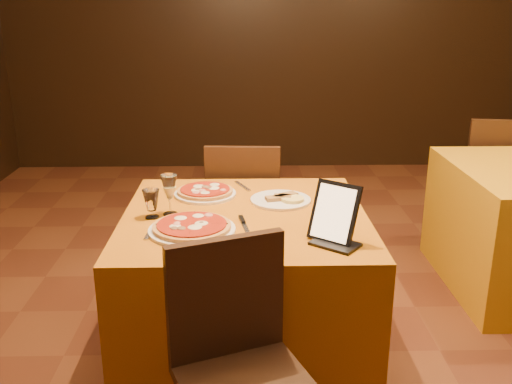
{
  "coord_description": "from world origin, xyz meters",
  "views": [
    {
      "loc": [
        -0.61,
        -2.45,
        1.65
      ],
      "look_at": [
        -0.55,
        -0.04,
        0.86
      ],
      "focal_mm": 40.0,
      "sensor_mm": 36.0,
      "label": 1
    }
  ],
  "objects_px": {
    "pizza_near": "(192,228)",
    "water_glass": "(151,204)",
    "chair_main_far": "(244,212)",
    "tablet": "(334,212)",
    "chair_side_far": "(488,176)",
    "wine_glass": "(170,195)",
    "main_table": "(245,288)",
    "pizza_far": "(205,192)"
  },
  "relations": [
    {
      "from": "pizza_near",
      "to": "pizza_far",
      "type": "height_order",
      "value": "same"
    },
    {
      "from": "pizza_near",
      "to": "tablet",
      "type": "xyz_separation_m",
      "value": [
        0.57,
        -0.11,
        0.1
      ]
    },
    {
      "from": "wine_glass",
      "to": "water_glass",
      "type": "height_order",
      "value": "wine_glass"
    },
    {
      "from": "chair_main_far",
      "to": "tablet",
      "type": "xyz_separation_m",
      "value": [
        0.35,
        -1.14,
        0.41
      ]
    },
    {
      "from": "pizza_far",
      "to": "wine_glass",
      "type": "xyz_separation_m",
      "value": [
        -0.14,
        -0.27,
        0.08
      ]
    },
    {
      "from": "water_glass",
      "to": "pizza_far",
      "type": "bearing_deg",
      "value": 54.87
    },
    {
      "from": "main_table",
      "to": "pizza_near",
      "type": "relative_size",
      "value": 3.02
    },
    {
      "from": "tablet",
      "to": "main_table",
      "type": "bearing_deg",
      "value": 176.51
    },
    {
      "from": "pizza_near",
      "to": "water_glass",
      "type": "xyz_separation_m",
      "value": [
        -0.19,
        0.17,
        0.05
      ]
    },
    {
      "from": "chair_main_far",
      "to": "tablet",
      "type": "height_order",
      "value": "tablet"
    },
    {
      "from": "main_table",
      "to": "chair_main_far",
      "type": "xyz_separation_m",
      "value": [
        0.0,
        0.82,
        0.08
      ]
    },
    {
      "from": "pizza_near",
      "to": "wine_glass",
      "type": "bearing_deg",
      "value": 119.06
    },
    {
      "from": "chair_main_far",
      "to": "pizza_far",
      "type": "xyz_separation_m",
      "value": [
        -0.2,
        -0.55,
        0.31
      ]
    },
    {
      "from": "main_table",
      "to": "pizza_far",
      "type": "bearing_deg",
      "value": 126.18
    },
    {
      "from": "wine_glass",
      "to": "chair_side_far",
      "type": "bearing_deg",
      "value": 36.06
    },
    {
      "from": "chair_side_far",
      "to": "tablet",
      "type": "bearing_deg",
      "value": 60.84
    },
    {
      "from": "main_table",
      "to": "wine_glass",
      "type": "relative_size",
      "value": 5.79
    },
    {
      "from": "main_table",
      "to": "water_glass",
      "type": "height_order",
      "value": "water_glass"
    },
    {
      "from": "chair_side_far",
      "to": "pizza_near",
      "type": "bearing_deg",
      "value": 49.58
    },
    {
      "from": "chair_side_far",
      "to": "wine_glass",
      "type": "height_order",
      "value": "wine_glass"
    },
    {
      "from": "water_glass",
      "to": "pizza_near",
      "type": "bearing_deg",
      "value": -41.26
    },
    {
      "from": "pizza_far",
      "to": "water_glass",
      "type": "height_order",
      "value": "water_glass"
    },
    {
      "from": "chair_side_far",
      "to": "tablet",
      "type": "distance_m",
      "value": 2.4
    },
    {
      "from": "chair_side_far",
      "to": "wine_glass",
      "type": "relative_size",
      "value": 4.79
    },
    {
      "from": "pizza_far",
      "to": "tablet",
      "type": "distance_m",
      "value": 0.81
    },
    {
      "from": "pizza_far",
      "to": "wine_glass",
      "type": "relative_size",
      "value": 1.61
    },
    {
      "from": "wine_glass",
      "to": "pizza_near",
      "type": "bearing_deg",
      "value": -60.94
    },
    {
      "from": "pizza_near",
      "to": "water_glass",
      "type": "height_order",
      "value": "water_glass"
    },
    {
      "from": "main_table",
      "to": "chair_side_far",
      "type": "distance_m",
      "value": 2.38
    },
    {
      "from": "pizza_far",
      "to": "chair_main_far",
      "type": "bearing_deg",
      "value": 70.45
    },
    {
      "from": "pizza_near",
      "to": "pizza_far",
      "type": "bearing_deg",
      "value": 86.88
    },
    {
      "from": "chair_main_far",
      "to": "chair_side_far",
      "type": "height_order",
      "value": "same"
    },
    {
      "from": "tablet",
      "to": "chair_main_far",
      "type": "bearing_deg",
      "value": 145.79
    },
    {
      "from": "chair_main_far",
      "to": "pizza_near",
      "type": "height_order",
      "value": "chair_main_far"
    },
    {
      "from": "chair_main_far",
      "to": "water_glass",
      "type": "height_order",
      "value": "chair_main_far"
    },
    {
      "from": "chair_main_far",
      "to": "chair_side_far",
      "type": "bearing_deg",
      "value": -154.63
    },
    {
      "from": "pizza_far",
      "to": "wine_glass",
      "type": "distance_m",
      "value": 0.31
    },
    {
      "from": "pizza_far",
      "to": "water_glass",
      "type": "distance_m",
      "value": 0.38
    },
    {
      "from": "chair_side_far",
      "to": "pizza_far",
      "type": "xyz_separation_m",
      "value": [
        -1.99,
        -1.28,
        0.31
      ]
    },
    {
      "from": "pizza_near",
      "to": "chair_main_far",
      "type": "bearing_deg",
      "value": 77.81
    },
    {
      "from": "main_table",
      "to": "tablet",
      "type": "bearing_deg",
      "value": -42.06
    },
    {
      "from": "main_table",
      "to": "wine_glass",
      "type": "distance_m",
      "value": 0.58
    }
  ]
}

